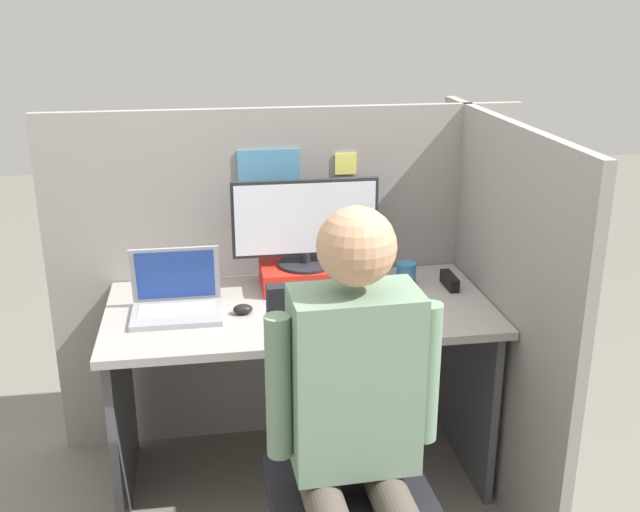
# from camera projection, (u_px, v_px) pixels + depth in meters

# --- Properties ---
(cubicle_panel_back) EXTENTS (1.91, 0.05, 1.41)m
(cubicle_panel_back) POSITION_uv_depth(u_px,v_px,m) (288.00, 278.00, 3.10)
(cubicle_panel_back) COLOR gray
(cubicle_panel_back) RESTS_ON ground
(cubicle_panel_right) EXTENTS (0.04, 1.33, 1.41)m
(cubicle_panel_right) POSITION_uv_depth(u_px,v_px,m) (495.00, 309.00, 2.80)
(cubicle_panel_right) COLOR gray
(cubicle_panel_right) RESTS_ON ground
(desk) EXTENTS (1.41, 0.69, 0.74)m
(desk) POSITION_uv_depth(u_px,v_px,m) (300.00, 351.00, 2.81)
(desk) COLOR #9E9993
(desk) RESTS_ON ground
(paper_box) EXTENTS (0.35, 0.23, 0.09)m
(paper_box) POSITION_uv_depth(u_px,v_px,m) (306.00, 276.00, 2.91)
(paper_box) COLOR red
(paper_box) RESTS_ON desk
(monitor) EXTENTS (0.56, 0.21, 0.34)m
(monitor) POSITION_uv_depth(u_px,v_px,m) (305.00, 223.00, 2.85)
(monitor) COLOR #232328
(monitor) RESTS_ON paper_box
(laptop) EXTENTS (0.32, 0.22, 0.24)m
(laptop) POSITION_uv_depth(u_px,v_px,m) (176.00, 302.00, 2.66)
(laptop) COLOR #99999E
(laptop) RESTS_ON desk
(mouse) EXTENTS (0.07, 0.05, 0.04)m
(mouse) POSITION_uv_depth(u_px,v_px,m) (243.00, 309.00, 2.67)
(mouse) COLOR black
(mouse) RESTS_ON desk
(stapler) EXTENTS (0.04, 0.14, 0.05)m
(stapler) POSITION_uv_depth(u_px,v_px,m) (450.00, 281.00, 2.91)
(stapler) COLOR black
(stapler) RESTS_ON desk
(carrot_toy) EXTENTS (0.04, 0.13, 0.04)m
(carrot_toy) POSITION_uv_depth(u_px,v_px,m) (371.00, 324.00, 2.54)
(carrot_toy) COLOR orange
(carrot_toy) RESTS_ON desk
(office_chair) EXTENTS (0.52, 0.56, 1.02)m
(office_chair) POSITION_uv_depth(u_px,v_px,m) (347.00, 457.00, 2.21)
(office_chair) COLOR black
(office_chair) RESTS_ON ground
(person) EXTENTS (0.48, 0.47, 1.32)m
(person) POSITION_uv_depth(u_px,v_px,m) (358.00, 415.00, 1.97)
(person) COLOR brown
(person) RESTS_ON ground
(coffee_mug) EXTENTS (0.08, 0.08, 0.09)m
(coffee_mug) POSITION_uv_depth(u_px,v_px,m) (406.00, 274.00, 2.93)
(coffee_mug) COLOR teal
(coffee_mug) RESTS_ON desk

